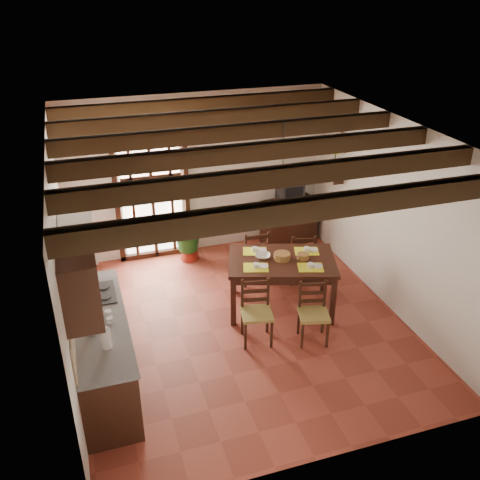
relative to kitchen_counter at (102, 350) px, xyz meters
name	(u,v)px	position (x,y,z in m)	size (l,w,h in m)	color
ground_plane	(242,324)	(1.96, 0.60, -0.47)	(5.00, 5.00, 0.00)	maroon
room_shell	(242,208)	(1.96, 0.60, 1.34)	(4.52, 5.02, 2.81)	silver
ceiling_beams	(242,142)	(1.96, 0.60, 2.22)	(4.50, 4.34, 0.20)	black
french_door	(152,194)	(1.16, 3.05, 0.70)	(1.26, 0.11, 2.32)	white
kitchen_counter	(102,350)	(0.00, 0.00, 0.00)	(0.64, 2.25, 1.38)	black
upper_cabinet	(79,283)	(-0.12, -0.70, 1.38)	(0.35, 0.80, 0.70)	black
range_hood	(78,238)	(-0.09, 0.55, 1.26)	(0.38, 0.60, 0.54)	white
counter_items	(97,312)	(0.00, 0.09, 0.49)	(0.50, 1.43, 0.25)	black
dining_table	(282,266)	(2.63, 0.84, 0.25)	(1.75, 1.40, 0.83)	#341811
chair_near_left	(256,323)	(2.03, 0.21, -0.20)	(0.47, 0.46, 0.88)	#9C8A42
chair_near_right	(313,323)	(2.76, -0.02, -0.21)	(0.47, 0.46, 0.85)	#9C8A42
chair_far_left	(254,265)	(2.51, 1.69, -0.18)	(0.45, 0.43, 0.94)	#9C8A42
chair_far_right	(301,266)	(3.24, 1.46, -0.20)	(0.49, 0.48, 0.88)	#9C8A42
table_setting	(282,253)	(2.63, 0.84, 0.46)	(1.11, 0.74, 0.10)	yellow
table_bowl	(263,256)	(2.39, 0.97, 0.38)	(0.22, 0.22, 0.05)	white
sideboard	(289,221)	(3.58, 2.83, -0.06)	(0.97, 0.44, 0.83)	black
crt_tv	(290,191)	(3.58, 2.82, 0.54)	(0.42, 0.39, 0.36)	black
fuse_box	(280,147)	(3.46, 3.08, 1.28)	(0.25, 0.03, 0.32)	white
plant_pot	(190,253)	(1.69, 2.73, -0.36)	(0.33, 0.33, 0.20)	maroon
potted_plant	(189,230)	(1.69, 2.73, 0.10)	(1.75, 1.50, 1.95)	#144C19
wall_shelf	(334,173)	(4.10, 2.20, 1.04)	(0.20, 0.42, 0.20)	black
shelf_vase	(335,165)	(4.10, 2.20, 1.18)	(0.15, 0.15, 0.15)	#B2BFB2
shelf_flowers	(336,153)	(4.10, 2.20, 1.38)	(0.14, 0.14, 0.36)	yellow
framed_picture	(341,141)	(4.18, 2.20, 1.58)	(0.03, 0.32, 0.32)	brown
pendant_lamp	(282,175)	(2.63, 0.94, 1.60)	(0.36, 0.36, 0.84)	black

